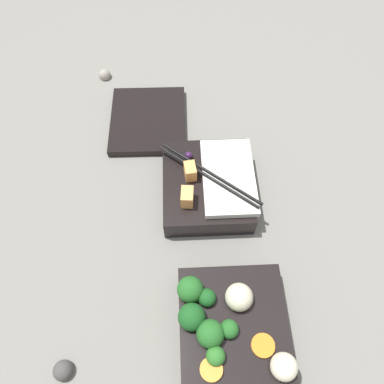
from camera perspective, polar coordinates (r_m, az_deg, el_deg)
ground_plane at (r=0.63m, az=2.88°, el=-9.40°), size 3.00×3.00×0.00m
bento_tray_vegetable at (r=0.57m, az=5.93°, el=-19.84°), size 0.17×0.15×0.07m
bento_tray_rice at (r=0.66m, az=2.90°, el=1.09°), size 0.17×0.16×0.07m
bento_lid at (r=0.78m, az=-6.71°, el=10.80°), size 0.17×0.15×0.02m
pebble_0 at (r=0.61m, az=-19.02°, el=-24.31°), size 0.03×0.03×0.03m
pebble_1 at (r=0.89m, az=-13.15°, el=16.96°), size 0.03×0.03×0.03m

